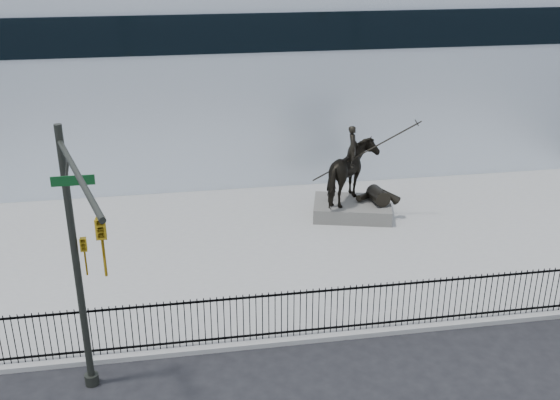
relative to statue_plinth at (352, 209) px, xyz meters
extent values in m
plane|color=black|center=(-2.48, -9.27, -0.44)|extent=(120.00, 120.00, 0.00)
cube|color=gray|center=(-2.48, -2.27, -0.36)|extent=(30.00, 12.00, 0.15)
cube|color=silver|center=(-2.48, 10.73, 4.06)|extent=(44.00, 14.00, 9.00)
cube|color=black|center=(-2.48, -8.02, -0.14)|extent=(22.00, 0.05, 0.05)
cube|color=black|center=(-2.48, -8.02, 1.11)|extent=(22.00, 0.05, 0.05)
cube|color=black|center=(-2.48, -8.02, 0.46)|extent=(22.00, 0.03, 1.50)
cube|color=#585550|center=(0.00, 0.00, 0.00)|extent=(3.53, 2.84, 0.58)
imported|color=black|center=(0.00, 0.00, 1.52)|extent=(2.65, 2.90, 2.46)
imported|color=black|center=(-0.09, 0.02, 2.65)|extent=(0.54, 0.69, 1.67)
cylinder|color=black|center=(0.33, -0.09, 2.39)|extent=(3.84, 1.07, 2.50)
cylinder|color=black|center=(-9.48, -9.07, -0.29)|extent=(0.36, 0.36, 0.30)
cylinder|color=black|center=(-9.48, -9.07, 3.06)|extent=(0.18, 0.18, 7.00)
cylinder|color=black|center=(-8.88, -11.20, 6.16)|extent=(1.47, 4.84, 0.12)
imported|color=#C09615|center=(-8.28, -13.32, 5.53)|extent=(0.18, 0.22, 1.10)
imported|color=#C09615|center=(-9.26, -9.07, 3.26)|extent=(0.16, 0.20, 1.00)
cube|color=#0C3F19|center=(-9.12, -10.27, 5.66)|extent=(0.90, 0.03, 0.22)
camera|label=1|loc=(-6.98, -23.60, 10.53)|focal=42.00mm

